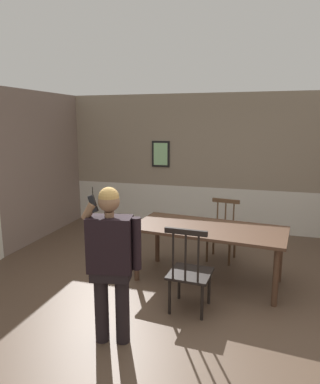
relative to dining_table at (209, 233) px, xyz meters
name	(u,v)px	position (x,y,z in m)	size (l,w,h in m)	color
ground_plane	(183,308)	(-0.16, -0.82, -0.69)	(7.25, 7.25, 0.00)	brown
room_back_partition	(220,166)	(-0.17, 2.48, 0.62)	(6.42, 0.17, 2.72)	gray
dining_table	(209,233)	(0.00, 0.00, 0.00)	(2.12, 1.14, 0.77)	#4C3323
chair_near_window	(189,272)	(-0.09, -0.85, -0.21)	(0.50, 0.50, 1.05)	black
chair_by_doorway	(222,231)	(0.09, 0.85, -0.23)	(0.50, 0.50, 0.95)	#513823
person_figure	(111,257)	(-0.70, -1.64, 0.21)	(0.57, 0.31, 1.59)	black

